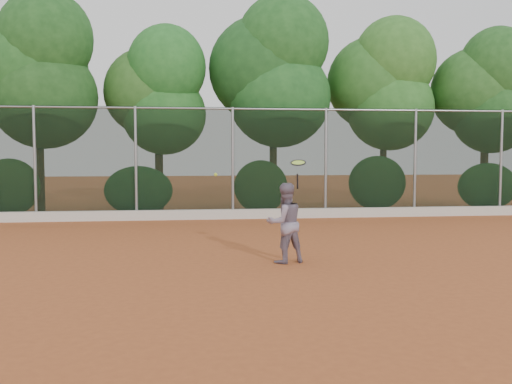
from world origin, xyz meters
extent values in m
plane|color=#A65127|center=(0.00, 0.00, 0.00)|extent=(80.00, 80.00, 0.00)
cube|color=beige|center=(0.00, 6.82, 0.15)|extent=(24.00, 0.20, 0.30)
imported|color=slate|center=(0.38, -0.39, 0.76)|extent=(0.87, 0.77, 1.52)
cube|color=black|center=(0.00, 7.00, 1.75)|extent=(24.00, 0.01, 3.50)
cylinder|color=gray|center=(0.00, 7.00, 3.45)|extent=(24.00, 0.06, 0.06)
cylinder|color=gray|center=(-6.00, 7.00, 1.75)|extent=(0.09, 0.09, 3.50)
cylinder|color=gray|center=(-3.00, 7.00, 1.75)|extent=(0.09, 0.09, 3.50)
cylinder|color=gray|center=(0.00, 7.00, 1.75)|extent=(0.09, 0.09, 3.50)
cylinder|color=gray|center=(3.00, 7.00, 1.75)|extent=(0.09, 0.09, 3.50)
cylinder|color=gray|center=(6.00, 7.00, 1.75)|extent=(0.09, 0.09, 3.50)
cylinder|color=gray|center=(9.00, 7.00, 1.75)|extent=(0.09, 0.09, 3.50)
cylinder|color=#3A2816|center=(-6.30, 8.90, 1.45)|extent=(0.24, 0.24, 2.90)
ellipsoid|color=#2D6024|center=(-6.10, 8.80, 3.90)|extent=(3.50, 2.90, 3.40)
ellipsoid|color=#30722B|center=(-6.60, 9.10, 4.90)|extent=(3.80, 3.10, 3.70)
ellipsoid|color=#2D6827|center=(-6.00, 8.70, 5.80)|extent=(3.10, 2.60, 3.20)
cylinder|color=#3F2718|center=(-2.40, 9.30, 1.20)|extent=(0.28, 0.28, 2.40)
ellipsoid|color=#205A1E|center=(-2.20, 9.20, 3.40)|extent=(2.90, 2.40, 2.80)
ellipsoid|color=#28541D|center=(-2.70, 9.50, 4.20)|extent=(3.20, 2.70, 3.10)
ellipsoid|color=#1F5C21|center=(-2.10, 9.00, 5.00)|extent=(2.70, 2.30, 2.90)
cylinder|color=#3F2C18|center=(1.60, 9.00, 1.50)|extent=(0.26, 0.26, 3.00)
ellipsoid|color=#2C712B|center=(1.80, 8.90, 4.00)|extent=(3.60, 3.00, 3.50)
ellipsoid|color=#266024|center=(1.30, 9.20, 5.00)|extent=(3.90, 3.20, 3.80)
ellipsoid|color=#2E6E2A|center=(1.90, 8.80, 5.90)|extent=(3.20, 2.70, 3.30)
cylinder|color=#482B1C|center=(5.70, 9.20, 1.35)|extent=(0.24, 0.24, 2.70)
ellipsoid|color=#275F20|center=(5.90, 9.10, 3.70)|extent=(3.20, 2.70, 3.10)
ellipsoid|color=#24571E|center=(5.40, 9.40, 4.60)|extent=(3.50, 2.90, 3.40)
ellipsoid|color=#2C5F20|center=(6.00, 9.00, 5.40)|extent=(3.00, 2.50, 3.10)
cylinder|color=#4A2C1C|center=(9.40, 8.80, 1.25)|extent=(0.28, 0.28, 2.50)
ellipsoid|color=#2C6526|center=(9.60, 8.70, 3.50)|extent=(3.00, 2.50, 2.90)
ellipsoid|color=#38722B|center=(9.10, 9.00, 4.30)|extent=(3.30, 2.80, 3.20)
ellipsoid|color=#306A28|center=(9.70, 8.60, 5.10)|extent=(2.80, 2.40, 3.00)
ellipsoid|color=#316526|center=(-7.00, 7.80, 1.00)|extent=(1.90, 1.00, 1.80)
ellipsoid|color=#296526|center=(-3.00, 7.80, 0.85)|extent=(2.20, 1.16, 1.60)
ellipsoid|color=#316526|center=(1.00, 7.80, 0.95)|extent=(1.80, 1.04, 1.76)
ellipsoid|color=#2D6325|center=(5.00, 7.80, 1.05)|extent=(2.00, 1.10, 1.84)
ellipsoid|color=#2C6B28|center=(9.00, 7.80, 0.90)|extent=(2.16, 1.12, 1.64)
cylinder|color=black|center=(0.61, -0.45, 1.55)|extent=(0.07, 0.13, 0.29)
torus|color=black|center=(0.61, -0.51, 1.90)|extent=(0.36, 0.35, 0.12)
cylinder|color=#B3D93F|center=(0.61, -0.51, 1.90)|extent=(0.30, 0.29, 0.08)
sphere|color=#BEDD32|center=(-0.89, 0.18, 1.66)|extent=(0.07, 0.07, 0.07)
camera|label=1|loc=(-1.47, -10.92, 2.09)|focal=40.00mm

